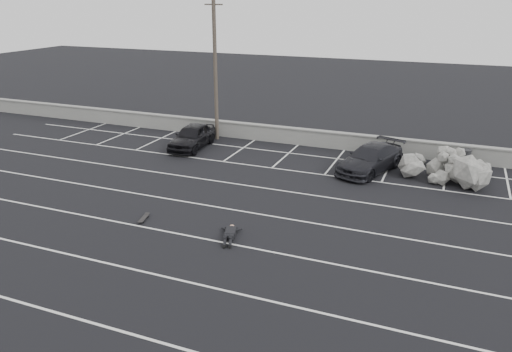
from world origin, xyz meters
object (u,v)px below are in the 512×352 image
at_px(person, 231,230).
at_px(skateboard, 144,218).
at_px(trash_bin, 465,157).
at_px(utility_pole, 215,69).
at_px(riprap_pile, 455,171).
at_px(car_right, 370,159).
at_px(car_left, 192,136).

distance_m(person, skateboard, 4.04).
relative_size(trash_bin, skateboard, 1.13).
bearing_deg(utility_pole, trash_bin, 0.97).
xyz_separation_m(riprap_pile, person, (-8.11, -9.87, -0.34)).
xyz_separation_m(car_right, riprap_pile, (4.30, 0.04, -0.14)).
bearing_deg(skateboard, car_left, 94.42).
xyz_separation_m(car_left, trash_bin, (15.85, 2.70, -0.26)).
relative_size(utility_pole, skateboard, 10.90).
height_order(riprap_pile, person, riprap_pile).
relative_size(car_left, trash_bin, 4.60).
bearing_deg(riprap_pile, utility_pole, 169.99).
distance_m(car_left, skateboard, 10.69).
xyz_separation_m(trash_bin, skateboard, (-12.62, -12.87, -0.40)).
bearing_deg(riprap_pile, car_right, -179.45).
relative_size(car_right, riprap_pile, 1.00).
bearing_deg(person, utility_pole, 100.87).
distance_m(utility_pole, skateboard, 13.67).
distance_m(car_left, riprap_pile, 15.37).
relative_size(car_left, riprap_pile, 0.89).
bearing_deg(skateboard, utility_pole, 88.95).
bearing_deg(trash_bin, person, -123.97).
height_order(person, skateboard, person).
relative_size(utility_pole, person, 3.80).
distance_m(riprap_pile, person, 12.77).
distance_m(utility_pole, riprap_pile, 15.61).
bearing_deg(car_right, person, -91.68).
xyz_separation_m(utility_pole, trash_bin, (15.34, 0.26, -4.12)).
xyz_separation_m(car_right, person, (-3.81, -9.83, -0.49)).
xyz_separation_m(car_left, skateboard, (3.23, -10.17, -0.66)).
distance_m(car_left, utility_pole, 4.60).
relative_size(riprap_pile, person, 2.05).
xyz_separation_m(trash_bin, person, (-8.59, -12.75, -0.26)).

